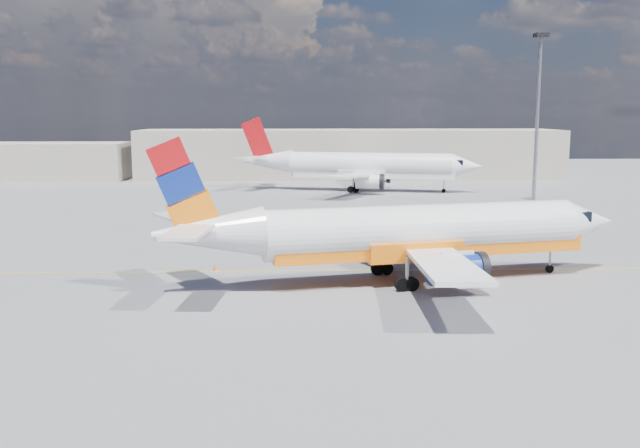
{
  "coord_description": "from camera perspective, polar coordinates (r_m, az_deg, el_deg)",
  "views": [
    {
      "loc": [
        -4.28,
        -45.6,
        10.99
      ],
      "look_at": [
        -2.6,
        1.8,
        3.5
      ],
      "focal_mm": 40.0,
      "sensor_mm": 36.0,
      "label": 1
    }
  ],
  "objects": [
    {
      "name": "ground",
      "position": [
        47.1,
        3.25,
        -4.53
      ],
      "size": [
        240.0,
        240.0,
        0.0
      ],
      "primitive_type": "plane",
      "color": "slate",
      "rests_on": "ground"
    },
    {
      "name": "traffic_cone",
      "position": [
        50.21,
        -8.43,
        -3.47
      ],
      "size": [
        0.37,
        0.37,
        0.52
      ],
      "color": "white",
      "rests_on": "ground"
    },
    {
      "name": "second_jet",
      "position": [
        99.85,
        3.43,
        4.61
      ],
      "size": [
        34.1,
        26.17,
        10.29
      ],
      "rotation": [
        0.0,
        0.0,
        -0.23
      ],
      "color": "white",
      "rests_on": "ground"
    },
    {
      "name": "terminal_main",
      "position": [
        121.16,
        2.38,
        5.66
      ],
      "size": [
        70.0,
        14.0,
        8.0
      ],
      "primitive_type": "cube",
      "color": "#AAA292",
      "rests_on": "ground"
    },
    {
      "name": "terminal_annex",
      "position": [
        124.71,
        -21.16,
        4.7
      ],
      "size": [
        26.0,
        10.0,
        6.0
      ],
      "primitive_type": "cube",
      "color": "#AAA292",
      "rests_on": "ground"
    },
    {
      "name": "floodlight_mast",
      "position": [
        86.15,
        17.04,
        9.15
      ],
      "size": [
        1.44,
        1.44,
        19.74
      ],
      "color": "gray",
      "rests_on": "ground"
    },
    {
      "name": "main_jet",
      "position": [
        46.4,
        7.02,
        -0.74
      ],
      "size": [
        31.97,
        24.57,
        9.65
      ],
      "rotation": [
        0.0,
        0.0,
        0.22
      ],
      "color": "white",
      "rests_on": "ground"
    },
    {
      "name": "taxi_line",
      "position": [
        50.01,
        2.93,
        -3.73
      ],
      "size": [
        70.0,
        0.15,
        0.01
      ],
      "primitive_type": "cube",
      "color": "gold",
      "rests_on": "ground"
    }
  ]
}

